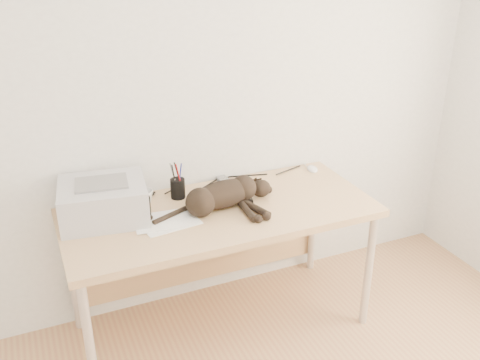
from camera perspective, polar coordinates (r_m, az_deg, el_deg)
name	(u,v)px	position (r m, az deg, el deg)	size (l,w,h in m)	color
wall_back	(194,86)	(2.87, -4.97, 9.96)	(3.50, 3.50, 0.00)	white
desk	(215,224)	(2.89, -2.72, -4.75)	(1.60, 0.70, 0.74)	tan
printer	(103,201)	(2.71, -14.37, -2.15)	(0.46, 0.41, 0.20)	#AEAEB3
papers	(166,221)	(2.66, -7.90, -4.38)	(0.32, 0.24, 0.01)	white
cat	(221,197)	(2.73, -2.04, -1.80)	(0.68, 0.32, 0.15)	black
mug	(144,199)	(2.80, -10.22, -1.97)	(0.10, 0.10, 0.09)	white
pen_cup	(178,188)	(2.87, -6.66, -0.86)	(0.08, 0.08, 0.20)	black
remote_grey	(228,184)	(3.00, -1.31, -0.41)	(0.06, 0.20, 0.02)	slate
remote_black	(247,196)	(2.86, 0.71, -1.74)	(0.05, 0.16, 0.02)	black
mouse	(312,167)	(3.23, 7.74, 1.35)	(0.06, 0.10, 0.03)	white
cable_tangle	(200,185)	(3.01, -4.28, -0.51)	(1.36, 0.08, 0.01)	black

